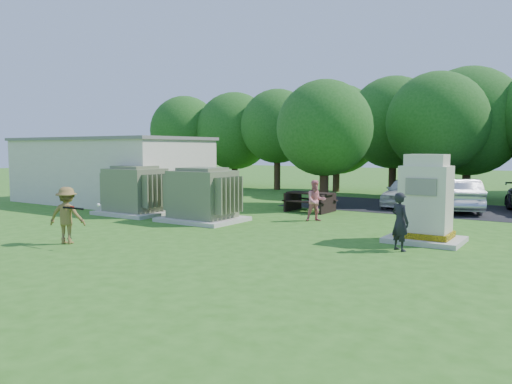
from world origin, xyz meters
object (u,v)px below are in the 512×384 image
Objects in this scene: transformer_left at (135,192)px; batter at (67,215)px; generator_cabinet at (426,204)px; picnic_table at (310,200)px; transformer_right at (203,196)px; person_at_picnic at (316,201)px; car_white at (407,192)px; car_silver_a at (458,195)px; person_by_generator at (400,222)px.

batter is (3.29, -5.75, -0.13)m from transformer_left.
generator_cabinet is 1.30× the size of picnic_table.
transformer_right is 1.79× the size of batter.
person_at_picnic is at bearing -58.56° from picnic_table.
generator_cabinet is 0.63× the size of car_white.
generator_cabinet is 9.32m from car_white.
transformer_right reaches higher than picnic_table.
person_at_picnic is 7.43m from car_silver_a.
person_by_generator reaches higher than car_white.
picnic_table is 1.20× the size of batter.
transformer_left is 1.14× the size of generator_cabinet.
car_white is at bearing 109.72° from generator_cabinet.
person_at_picnic is at bearing 33.21° from transformer_right.
batter is 15.84m from car_white.
batter is at bearing -113.05° from car_white.
person_by_generator is (11.81, -1.39, -0.16)m from transformer_left.
batter reaches higher than car_white.
transformer_left is at bearing -86.84° from batter.
picnic_table is at bearing 15.19° from car_silver_a.
person_by_generator is at bearing -179.50° from batter.
generator_cabinet is at bearing 2.00° from transformer_right.
car_white is (1.54, 6.66, -0.08)m from person_at_picnic.
person_at_picnic reaches higher than picnic_table.
picnic_table is at bearing 39.82° from transformer_left.
generator_cabinet reaches higher than car_silver_a.
transformer_right is 1.48× the size of picnic_table.
transformer_right is 11.55m from car_silver_a.
transformer_left reaches higher than person_by_generator.
transformer_right is 1.89× the size of person_at_picnic.
transformer_left reaches higher than person_at_picnic.
transformer_left is at bearing 24.22° from person_by_generator.
car_white is at bearing -137.35° from batter.
generator_cabinet reaches higher than transformer_right.
batter is 16.52m from car_silver_a.
generator_cabinet is 7.73m from picnic_table.
person_by_generator is 5.84m from person_at_picnic.
car_silver_a reaches higher than car_white.
transformer_right reaches higher than person_at_picnic.
transformer_left is at bearing -136.79° from car_white.
picnic_table is at bearing -128.44° from car_white.
transformer_left is 1.79× the size of batter.
car_white is at bearing -43.50° from person_by_generator.
transformer_right reaches higher than batter.
person_by_generator is (8.11, -1.39, -0.16)m from transformer_right.
generator_cabinet is 5.15m from person_at_picnic.
transformer_left is 11.89m from person_by_generator.
picnic_table is (-6.20, 4.58, -0.61)m from generator_cabinet.
car_silver_a is (-0.51, 10.09, -0.08)m from person_by_generator.
car_silver_a is at bearing -56.13° from person_by_generator.
person_at_picnic is at bearing 18.03° from transformer_left.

